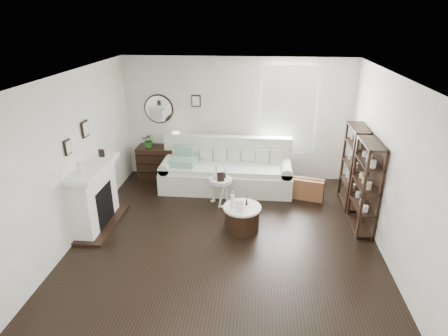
# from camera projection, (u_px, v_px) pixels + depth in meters

# --- Properties ---
(room) EXTENTS (5.50, 5.50, 5.50)m
(room) POSITION_uv_depth(u_px,v_px,m) (271.00, 110.00, 8.07)
(room) COLOR black
(room) RESTS_ON ground
(fireplace) EXTENTS (0.50, 1.40, 1.84)m
(fireplace) POSITION_uv_depth(u_px,v_px,m) (95.00, 198.00, 6.54)
(fireplace) COLOR white
(fireplace) RESTS_ON ground
(shelf_unit_far) EXTENTS (0.30, 0.80, 1.60)m
(shelf_unit_far) POSITION_uv_depth(u_px,v_px,m) (354.00, 167.00, 7.18)
(shelf_unit_far) COLOR black
(shelf_unit_far) RESTS_ON ground
(shelf_unit_near) EXTENTS (0.30, 0.80, 1.60)m
(shelf_unit_near) POSITION_uv_depth(u_px,v_px,m) (365.00, 187.00, 6.35)
(shelf_unit_near) COLOR black
(shelf_unit_near) RESTS_ON ground
(sofa) EXTENTS (2.76, 0.96, 1.07)m
(sofa) POSITION_uv_depth(u_px,v_px,m) (226.00, 172.00, 8.06)
(sofa) COLOR beige
(sofa) RESTS_ON ground
(quilt) EXTENTS (0.61, 0.53, 0.14)m
(quilt) POSITION_uv_depth(u_px,v_px,m) (183.00, 162.00, 7.91)
(quilt) COLOR #278F70
(quilt) RESTS_ON sofa
(suitcase) EXTENTS (0.68, 0.37, 0.43)m
(suitcase) POSITION_uv_depth(u_px,v_px,m) (307.00, 189.00, 7.61)
(suitcase) COLOR brown
(suitcase) RESTS_ON ground
(dresser) EXTENTS (1.12, 0.48, 0.75)m
(dresser) POSITION_uv_depth(u_px,v_px,m) (163.00, 162.00, 8.54)
(dresser) COLOR black
(dresser) RESTS_ON ground
(table_lamp) EXTENTS (0.24, 0.24, 0.36)m
(table_lamp) POSITION_uv_depth(u_px,v_px,m) (176.00, 140.00, 8.30)
(table_lamp) COLOR white
(table_lamp) RESTS_ON dresser
(potted_plant) EXTENTS (0.33, 0.29, 0.32)m
(potted_plant) POSITION_uv_depth(u_px,v_px,m) (149.00, 140.00, 8.32)
(potted_plant) COLOR #1D5A19
(potted_plant) RESTS_ON dresser
(drum_table) EXTENTS (0.66, 0.66, 0.46)m
(drum_table) POSITION_uv_depth(u_px,v_px,m) (242.00, 218.00, 6.51)
(drum_table) COLOR black
(drum_table) RESTS_ON ground
(pedestal_table) EXTENTS (0.46, 0.46, 0.55)m
(pedestal_table) POSITION_uv_depth(u_px,v_px,m) (220.00, 181.00, 7.29)
(pedestal_table) COLOR white
(pedestal_table) RESTS_ON ground
(eiffel_drum) EXTENTS (0.11, 0.11, 0.18)m
(eiffel_drum) POSITION_uv_depth(u_px,v_px,m) (247.00, 201.00, 6.42)
(eiffel_drum) COLOR black
(eiffel_drum) RESTS_ON drum_table
(bottle_drum) EXTENTS (0.07, 0.07, 0.32)m
(bottle_drum) POSITION_uv_depth(u_px,v_px,m) (232.00, 200.00, 6.31)
(bottle_drum) COLOR silver
(bottle_drum) RESTS_ON drum_table
(card_frame_drum) EXTENTS (0.14, 0.06, 0.19)m
(card_frame_drum) POSITION_uv_depth(u_px,v_px,m) (239.00, 206.00, 6.24)
(card_frame_drum) COLOR white
(card_frame_drum) RESTS_ON drum_table
(eiffel_ped) EXTENTS (0.11, 0.11, 0.18)m
(eiffel_ped) POSITION_uv_depth(u_px,v_px,m) (225.00, 174.00, 7.26)
(eiffel_ped) COLOR black
(eiffel_ped) RESTS_ON pedestal_table
(flask_ped) EXTENTS (0.15, 0.15, 0.27)m
(flask_ped) POSITION_uv_depth(u_px,v_px,m) (216.00, 172.00, 7.24)
(flask_ped) COLOR silver
(flask_ped) RESTS_ON pedestal_table
(card_frame_ped) EXTENTS (0.14, 0.08, 0.18)m
(card_frame_ped) POSITION_uv_depth(u_px,v_px,m) (221.00, 177.00, 7.13)
(card_frame_ped) COLOR black
(card_frame_ped) RESTS_ON pedestal_table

